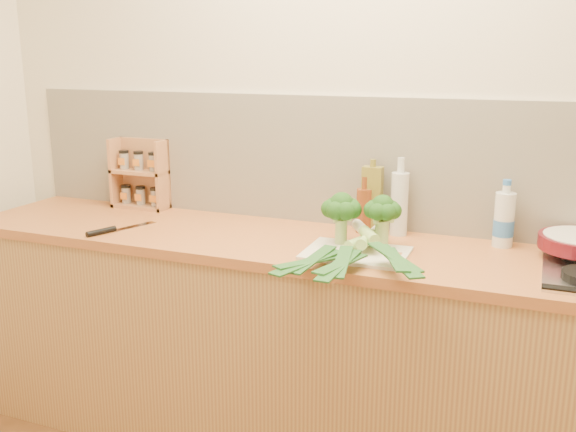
% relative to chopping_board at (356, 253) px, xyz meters
% --- Properties ---
extents(room_shell, '(3.50, 3.50, 3.50)m').
position_rel_chopping_board_xyz_m(room_shell, '(-0.10, 0.39, 0.26)').
color(room_shell, beige).
rests_on(room_shell, ground).
extents(counter, '(3.20, 0.62, 0.90)m').
position_rel_chopping_board_xyz_m(counter, '(-0.10, 0.10, -0.46)').
color(counter, '#AE8948').
rests_on(counter, ground).
extents(chopping_board, '(0.37, 0.28, 0.01)m').
position_rel_chopping_board_xyz_m(chopping_board, '(0.00, 0.00, 0.00)').
color(chopping_board, silver).
rests_on(chopping_board, counter).
extents(broccoli_left, '(0.15, 0.15, 0.20)m').
position_rel_chopping_board_xyz_m(broccoli_left, '(-0.08, 0.08, 0.14)').
color(broccoli_left, '#9DBE6F').
rests_on(broccoli_left, chopping_board).
extents(broccoli_right, '(0.14, 0.14, 0.20)m').
position_rel_chopping_board_xyz_m(broccoli_right, '(0.07, 0.09, 0.14)').
color(broccoli_right, '#9DBE6F').
rests_on(broccoli_right, chopping_board).
extents(leek_front, '(0.25, 0.62, 0.04)m').
position_rel_chopping_board_xyz_m(leek_front, '(-0.03, -0.04, 0.03)').
color(leek_front, white).
rests_on(leek_front, chopping_board).
extents(leek_mid, '(0.10, 0.68, 0.04)m').
position_rel_chopping_board_xyz_m(leek_mid, '(0.03, -0.05, 0.05)').
color(leek_mid, white).
rests_on(leek_mid, chopping_board).
extents(leek_back, '(0.37, 0.56, 0.04)m').
position_rel_chopping_board_xyz_m(leek_back, '(0.09, -0.05, 0.06)').
color(leek_back, white).
rests_on(leek_back, chopping_board).
extents(chefs_knife, '(0.14, 0.31, 0.02)m').
position_rel_chopping_board_xyz_m(chefs_knife, '(-1.01, -0.09, 0.00)').
color(chefs_knife, silver).
rests_on(chefs_knife, counter).
extents(spice_rack, '(0.27, 0.11, 0.32)m').
position_rel_chopping_board_xyz_m(spice_rack, '(-1.15, 0.34, 0.14)').
color(spice_rack, tan).
rests_on(spice_rack, counter).
extents(oil_tin, '(0.08, 0.05, 0.30)m').
position_rel_chopping_board_xyz_m(oil_tin, '(-0.03, 0.32, 0.13)').
color(oil_tin, olive).
rests_on(oil_tin, counter).
extents(glass_bottle, '(0.07, 0.07, 0.31)m').
position_rel_chopping_board_xyz_m(glass_bottle, '(0.08, 0.32, 0.13)').
color(glass_bottle, silver).
rests_on(glass_bottle, counter).
extents(amber_bottle, '(0.06, 0.06, 0.23)m').
position_rel_chopping_board_xyz_m(amber_bottle, '(-0.06, 0.31, 0.09)').
color(amber_bottle, brown).
rests_on(amber_bottle, counter).
extents(water_bottle, '(0.08, 0.08, 0.24)m').
position_rel_chopping_board_xyz_m(water_bottle, '(0.48, 0.31, 0.09)').
color(water_bottle, silver).
rests_on(water_bottle, counter).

